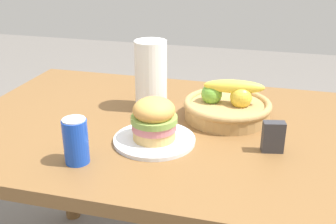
# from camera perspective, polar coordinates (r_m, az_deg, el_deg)

# --- Properties ---
(dining_table) EXTENTS (1.40, 0.90, 0.75)m
(dining_table) POSITION_cam_1_polar(r_m,az_deg,el_deg) (1.36, 0.90, -5.70)
(dining_table) COLOR brown
(dining_table) RESTS_ON ground_plane
(plate) EXTENTS (0.24, 0.24, 0.01)m
(plate) POSITION_cam_1_polar(r_m,az_deg,el_deg) (1.20, -1.92, -3.91)
(plate) COLOR white
(plate) RESTS_ON dining_table
(sandwich) EXTENTS (0.14, 0.14, 0.13)m
(sandwich) POSITION_cam_1_polar(r_m,az_deg,el_deg) (1.17, -1.96, -0.96)
(sandwich) COLOR #DBAD60
(sandwich) RESTS_ON plate
(soda_can) EXTENTS (0.07, 0.07, 0.13)m
(soda_can) POSITION_cam_1_polar(r_m,az_deg,el_deg) (1.10, -12.77, -3.97)
(soda_can) COLOR blue
(soda_can) RESTS_ON dining_table
(fruit_basket) EXTENTS (0.29, 0.29, 0.14)m
(fruit_basket) POSITION_cam_1_polar(r_m,az_deg,el_deg) (1.36, 8.31, 0.83)
(fruit_basket) COLOR tan
(fruit_basket) RESTS_ON dining_table
(paper_towel_roll) EXTENTS (0.11, 0.11, 0.24)m
(paper_towel_roll) POSITION_cam_1_polar(r_m,az_deg,el_deg) (1.40, -2.40, 5.15)
(paper_towel_roll) COLOR white
(paper_towel_roll) RESTS_ON dining_table
(napkin_holder) EXTENTS (0.06, 0.04, 0.09)m
(napkin_holder) POSITION_cam_1_polar(r_m,az_deg,el_deg) (1.17, 14.48, -3.39)
(napkin_holder) COLOR #333338
(napkin_holder) RESTS_ON dining_table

